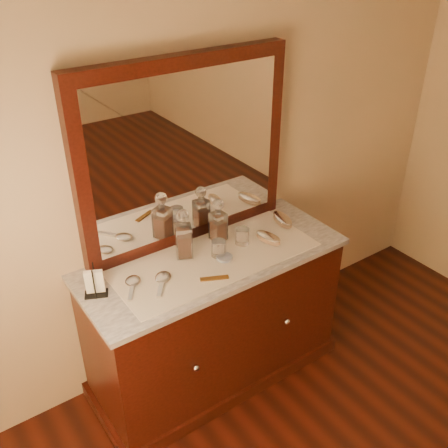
{
  "coord_description": "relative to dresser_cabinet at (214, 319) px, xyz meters",
  "views": [
    {
      "loc": [
        -1.23,
        0.1,
        2.39
      ],
      "look_at": [
        0.0,
        1.85,
        1.1
      ],
      "focal_mm": 40.96,
      "sensor_mm": 36.0,
      "label": 1
    }
  ],
  "objects": [
    {
      "name": "knob_left",
      "position": [
        -0.3,
        -0.28,
        0.04
      ],
      "size": [
        0.04,
        0.04,
        0.04
      ],
      "primitive_type": "sphere",
      "color": "silver",
      "rests_on": "dresser_cabinet"
    },
    {
      "name": "mirror_frame",
      "position": [
        0.0,
        0.25,
        0.94
      ],
      "size": [
        1.2,
        0.08,
        1.0
      ],
      "primitive_type": "cube",
      "color": "black",
      "rests_on": "marble_top"
    },
    {
      "name": "brush_near",
      "position": [
        0.33,
        -0.06,
        0.47
      ],
      "size": [
        0.1,
        0.17,
        0.04
      ],
      "color": "#927259",
      "rests_on": "lace_runner"
    },
    {
      "name": "lace_runner",
      "position": [
        0.0,
        -0.02,
        0.44
      ],
      "size": [
        1.1,
        0.45,
        0.0
      ],
      "primitive_type": "cube",
      "color": "white",
      "rests_on": "marble_top"
    },
    {
      "name": "brush_far",
      "position": [
        0.52,
        0.05,
        0.47
      ],
      "size": [
        0.11,
        0.19,
        0.05
      ],
      "color": "#927259",
      "rests_on": "lace_runner"
    },
    {
      "name": "marble_top",
      "position": [
        0.0,
        0.0,
        0.42
      ],
      "size": [
        1.44,
        0.59,
        0.03
      ],
      "primitive_type": "cube",
      "color": "silver",
      "rests_on": "dresser_cabinet"
    },
    {
      "name": "comb",
      "position": [
        -0.11,
        -0.17,
        0.45
      ],
      "size": [
        0.14,
        0.08,
        0.01
      ],
      "primitive_type": "cube",
      "rotation": [
        0.0,
        0.0,
        -0.43
      ],
      "color": "brown",
      "rests_on": "lace_runner"
    },
    {
      "name": "hand_mirror_inner",
      "position": [
        -0.32,
        -0.04,
        0.45
      ],
      "size": [
        0.17,
        0.19,
        0.02
      ],
      "color": "silver",
      "rests_on": "lace_runner"
    },
    {
      "name": "napkin_rack",
      "position": [
        -0.63,
        0.05,
        0.51
      ],
      "size": [
        0.13,
        0.1,
        0.16
      ],
      "color": "black",
      "rests_on": "marble_top"
    },
    {
      "name": "pin_dish",
      "position": [
        0.03,
        -0.06,
        0.45
      ],
      "size": [
        0.09,
        0.09,
        0.02
      ],
      "primitive_type": "cylinder",
      "rotation": [
        0.0,
        0.0,
        -0.08
      ],
      "color": "silver",
      "rests_on": "lace_runner"
    },
    {
      "name": "decanter_right",
      "position": [
        0.11,
        0.12,
        0.54
      ],
      "size": [
        0.08,
        0.08,
        0.25
      ],
      "color": "#903915",
      "rests_on": "lace_runner"
    },
    {
      "name": "dresser_cabinet",
      "position": [
        0.0,
        0.0,
        0.0
      ],
      "size": [
        1.4,
        0.55,
        0.82
      ],
      "primitive_type": "cube",
      "color": "black",
      "rests_on": "floor"
    },
    {
      "name": "dresser_plinth",
      "position": [
        0.0,
        0.0,
        -0.37
      ],
      "size": [
        1.46,
        0.59,
        0.08
      ],
      "primitive_type": "cube",
      "color": "black",
      "rests_on": "floor"
    },
    {
      "name": "decanter_left",
      "position": [
        -0.12,
        0.09,
        0.55
      ],
      "size": [
        0.11,
        0.11,
        0.28
      ],
      "color": "#903915",
      "rests_on": "lace_runner"
    },
    {
      "name": "tumblers",
      "position": [
        0.11,
        -0.0,
        0.49
      ],
      "size": [
        0.25,
        0.1,
        0.09
      ],
      "color": "white",
      "rests_on": "lace_runner"
    },
    {
      "name": "hand_mirror_outer",
      "position": [
        -0.46,
        0.02,
        0.45
      ],
      "size": [
        0.15,
        0.19,
        0.02
      ],
      "color": "silver",
      "rests_on": "lace_runner"
    },
    {
      "name": "mirror_glass",
      "position": [
        0.0,
        0.21,
        0.94
      ],
      "size": [
        1.06,
        0.01,
        0.86
      ],
      "primitive_type": "cube",
      "color": "white",
      "rests_on": "marble_top"
    },
    {
      "name": "knob_right",
      "position": [
        0.3,
        -0.28,
        0.04
      ],
      "size": [
        0.04,
        0.04,
        0.04
      ],
      "primitive_type": "sphere",
      "color": "silver",
      "rests_on": "dresser_cabinet"
    }
  ]
}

